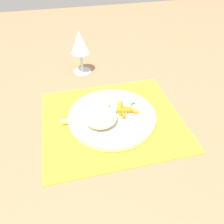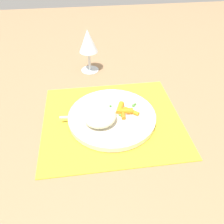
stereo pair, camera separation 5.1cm
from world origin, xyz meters
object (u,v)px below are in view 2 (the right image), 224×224
plate (112,117)px  fork (100,115)px  wine_glass (88,42)px  rice_mound (100,117)px  carrot_portion (124,111)px

plate → fork: (-0.03, 0.00, 0.01)m
plate → fork: fork is taller
plate → wine_glass: wine_glass is taller
rice_mound → wine_glass: size_ratio=0.57×
fork → carrot_portion: bearing=2.2°
plate → rice_mound: rice_mound is taller
rice_mound → plate: bearing=33.5°
rice_mound → fork: bearing=80.8°
plate → wine_glass: bearing=98.9°
carrot_portion → fork: bearing=-177.8°
fork → rice_mound: bearing=-99.2°
wine_glass → rice_mound: bearing=-88.3°
fork → wine_glass: (-0.01, 0.31, 0.09)m
carrot_portion → fork: (-0.07, -0.00, -0.00)m
fork → wine_glass: size_ratio=1.20×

